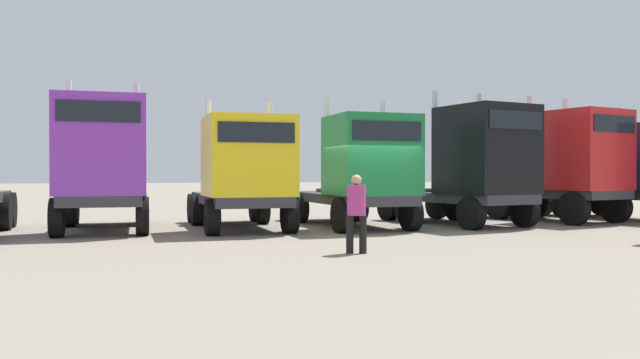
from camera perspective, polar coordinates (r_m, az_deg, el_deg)
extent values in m
plane|color=gray|center=(18.90, 4.80, -4.66)|extent=(200.00, 200.00, 0.00)
cylinder|color=black|center=(21.68, -26.04, -2.57)|extent=(0.42, 1.13, 1.11)
cylinder|color=black|center=(22.77, -25.69, -2.42)|extent=(0.42, 1.13, 1.11)
cube|color=#333338|center=(20.76, -18.50, -1.55)|extent=(2.25, 5.86, 0.30)
cube|color=purple|center=(18.98, -18.75, 2.85)|extent=(2.42, 2.29, 2.74)
cube|color=black|center=(17.88, -18.94, 5.71)|extent=(2.10, 0.06, 0.55)
cylinder|color=silver|center=(20.25, -15.89, 3.56)|extent=(0.18, 0.18, 3.34)
cylinder|color=silver|center=(20.34, -21.26, 3.53)|extent=(0.18, 0.18, 3.34)
cylinder|color=#333338|center=(22.04, -18.36, -0.88)|extent=(1.11, 1.11, 0.12)
cylinder|color=black|center=(18.55, -15.40, -3.13)|extent=(0.36, 1.07, 1.07)
cylinder|color=black|center=(18.65, -22.18, -3.13)|extent=(0.36, 1.07, 1.07)
cylinder|color=black|center=(22.08, -15.49, -2.54)|extent=(0.36, 1.07, 1.07)
cylinder|color=black|center=(22.17, -21.19, -2.54)|extent=(0.36, 1.07, 1.07)
cylinder|color=black|center=(23.18, -15.52, -2.39)|extent=(0.36, 1.07, 1.07)
cylinder|color=black|center=(23.27, -20.95, -2.40)|extent=(0.36, 1.07, 1.07)
cube|color=#333338|center=(20.44, -7.29, -1.70)|extent=(2.38, 6.07, 0.30)
cube|color=yellow|center=(18.71, -6.37, 2.04)|extent=(2.47, 2.58, 2.28)
cube|color=black|center=(17.49, -5.59, 4.16)|extent=(2.10, 0.10, 0.55)
cylinder|color=silver|center=(20.28, -4.48, 2.77)|extent=(0.19, 0.19, 2.88)
cylinder|color=silver|center=(19.95, -9.81, 2.80)|extent=(0.19, 0.19, 2.88)
cylinder|color=#333338|center=(21.73, -7.89, -1.01)|extent=(1.13, 1.13, 0.12)
cylinder|color=black|center=(18.44, -2.68, -3.21)|extent=(0.38, 1.02, 1.01)
cylinder|color=black|center=(18.02, -9.48, -3.30)|extent=(0.38, 1.02, 1.01)
cylinder|color=black|center=(22.04, -5.09, -2.60)|extent=(0.38, 1.02, 1.01)
cylinder|color=black|center=(21.69, -10.79, -2.65)|extent=(0.38, 1.02, 1.01)
cylinder|color=black|center=(23.12, -5.67, -2.45)|extent=(0.38, 1.02, 1.01)
cylinder|color=black|center=(22.78, -11.10, -2.50)|extent=(0.38, 1.02, 1.01)
cube|color=#333338|center=(21.25, 2.33, -1.61)|extent=(2.57, 6.48, 0.30)
cube|color=#197238|center=(19.34, 4.53, 2.13)|extent=(2.53, 2.39, 2.37)
cube|color=black|center=(18.33, 5.96, 4.28)|extent=(2.10, 0.16, 0.55)
cylinder|color=silver|center=(20.90, 5.54, 2.83)|extent=(0.19, 0.19, 2.97)
cylinder|color=silver|center=(20.19, 0.62, 2.91)|extent=(0.19, 0.19, 2.97)
cylinder|color=#333338|center=(22.56, 1.05, -0.95)|extent=(1.16, 1.16, 0.12)
cylinder|color=black|center=(19.46, 8.01, -3.02)|extent=(0.41, 1.03, 1.01)
cylinder|color=black|center=(18.57, 1.93, -3.18)|extent=(0.41, 1.03, 1.01)
cylinder|color=black|center=(23.15, 3.46, -2.44)|extent=(0.41, 1.03, 1.01)
cylinder|color=black|center=(22.41, -1.76, -2.54)|extent=(0.41, 1.03, 1.01)
cylinder|color=black|center=(24.17, 2.47, -2.32)|extent=(0.41, 1.03, 1.01)
cylinder|color=black|center=(23.46, -2.55, -2.40)|extent=(0.41, 1.03, 1.01)
cube|color=#333338|center=(22.35, 11.74, -1.53)|extent=(3.37, 5.98, 0.30)
cube|color=black|center=(21.17, 14.45, 2.52)|extent=(2.89, 2.97, 2.79)
cube|color=black|center=(20.30, 16.90, 5.06)|extent=(2.06, 0.49, 0.55)
cylinder|color=silver|center=(22.86, 13.83, 3.13)|extent=(0.21, 0.21, 3.39)
cylinder|color=silver|center=(21.65, 10.07, 3.28)|extent=(0.21, 0.21, 3.39)
cylinder|color=#333338|center=(23.31, 9.79, -0.92)|extent=(1.31, 1.31, 0.12)
cylinder|color=black|center=(21.56, 17.60, -2.70)|extent=(0.56, 1.06, 1.01)
cylinder|color=black|center=(20.05, 13.19, -2.93)|extent=(0.56, 1.06, 1.01)
cylinder|color=black|center=(24.01, 11.90, -2.35)|extent=(0.56, 1.06, 1.01)
cylinder|color=black|center=(22.66, 7.62, -2.52)|extent=(0.56, 1.06, 1.01)
cylinder|color=black|center=(24.86, 10.27, -2.25)|extent=(0.56, 1.06, 1.01)
cylinder|color=black|center=(23.57, 6.06, -2.40)|extent=(0.56, 1.06, 1.01)
cube|color=#333338|center=(25.01, 19.21, -1.14)|extent=(3.58, 5.99, 0.30)
cube|color=red|center=(24.05, 22.01, 2.38)|extent=(2.98, 3.09, 2.72)
cube|color=black|center=(23.32, 24.55, 4.48)|extent=(2.04, 0.58, 0.55)
cylinder|color=silver|center=(25.68, 20.77, 2.94)|extent=(0.22, 0.22, 3.32)
cylinder|color=silver|center=(24.23, 17.96, 3.09)|extent=(0.22, 0.22, 3.32)
cylinder|color=#333338|center=(25.82, 17.12, -0.61)|extent=(1.35, 1.35, 0.12)
cylinder|color=black|center=(24.61, 24.61, -2.22)|extent=(0.62, 1.15, 1.09)
cylinder|color=black|center=(22.84, 21.45, -2.42)|extent=(0.62, 1.15, 1.09)
cylinder|color=black|center=(26.64, 18.76, -1.99)|extent=(0.62, 1.15, 1.09)
cylinder|color=black|center=(25.02, 15.47, -2.15)|extent=(0.62, 1.15, 1.09)
cylinder|color=black|center=(27.37, 17.02, -1.92)|extent=(0.62, 1.15, 1.09)
cylinder|color=black|center=(25.79, 13.71, -2.06)|extent=(0.62, 1.15, 1.09)
cube|color=#333338|center=(26.90, 24.71, -1.19)|extent=(3.42, 6.65, 0.30)
cylinder|color=silver|center=(25.67, 24.80, 2.42)|extent=(0.21, 0.21, 3.00)
cylinder|color=#333338|center=(27.78, 22.45, -0.69)|extent=(1.30, 1.30, 0.12)
cylinder|color=black|center=(28.76, 23.60, -1.89)|extent=(0.55, 1.07, 1.02)
cylinder|color=black|center=(27.09, 20.65, -2.03)|extent=(0.55, 1.07, 1.02)
cylinder|color=black|center=(29.46, 21.95, -1.83)|extent=(0.55, 1.07, 1.02)
cylinder|color=black|center=(27.84, 18.98, -1.96)|extent=(0.55, 1.07, 1.02)
cylinder|color=black|center=(13.87, 2.65, -4.86)|extent=(0.19, 0.19, 0.82)
cylinder|color=black|center=(13.89, 3.80, -4.85)|extent=(0.19, 0.19, 0.82)
cylinder|color=#B53482|center=(13.83, 3.23, -1.84)|extent=(0.48, 0.48, 0.65)
sphere|color=tan|center=(13.82, 3.23, -0.04)|extent=(0.22, 0.22, 0.22)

